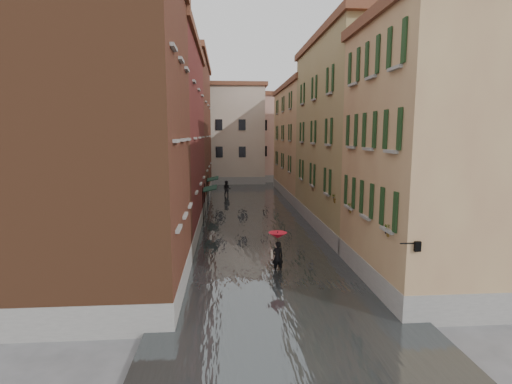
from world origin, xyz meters
name	(u,v)px	position (x,y,z in m)	size (l,w,h in m)	color
ground	(271,273)	(0.00, 0.00, 0.00)	(120.00, 120.00, 0.00)	#515254
floodwater	(253,217)	(0.00, 13.00, 0.10)	(10.00, 60.00, 0.20)	#424849
building_left_near	(108,142)	(-7.00, -2.00, 6.50)	(6.00, 8.00, 13.00)	brown
building_left_mid	(155,142)	(-7.00, 9.00, 6.25)	(6.00, 14.00, 12.50)	maroon
building_left_far	(179,132)	(-7.00, 24.00, 7.00)	(6.00, 16.00, 14.00)	brown
building_right_near	(436,159)	(7.00, -2.00, 5.75)	(6.00, 8.00, 11.50)	#A07552
building_right_mid	(355,139)	(7.00, 9.00, 6.50)	(6.00, 14.00, 13.00)	#96875B
building_right_far	(310,144)	(7.00, 24.00, 5.75)	(6.00, 16.00, 11.50)	#A07552
building_end_cream	(220,136)	(-3.00, 38.00, 6.50)	(12.00, 9.00, 13.00)	beige
building_end_pink	(281,140)	(6.00, 40.00, 6.00)	(10.00, 9.00, 12.00)	#D0A792
awning_near	(210,189)	(-3.49, 12.72, 2.46)	(1.09, 2.70, 2.80)	#173426
awning_far	(212,180)	(-3.49, 19.49, 2.46)	(1.09, 2.70, 2.80)	#173426
wall_lantern	(416,246)	(4.33, -6.00, 3.01)	(0.71, 0.22, 0.35)	black
window_planters	(357,203)	(4.12, -0.30, 3.51)	(0.59, 8.40, 0.84)	brown
pedestrian_main	(278,248)	(0.30, -0.03, 1.25)	(0.95, 0.95, 2.06)	black
pedestrian_far	(227,189)	(-2.08, 24.08, 0.90)	(0.88, 0.68, 1.81)	black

